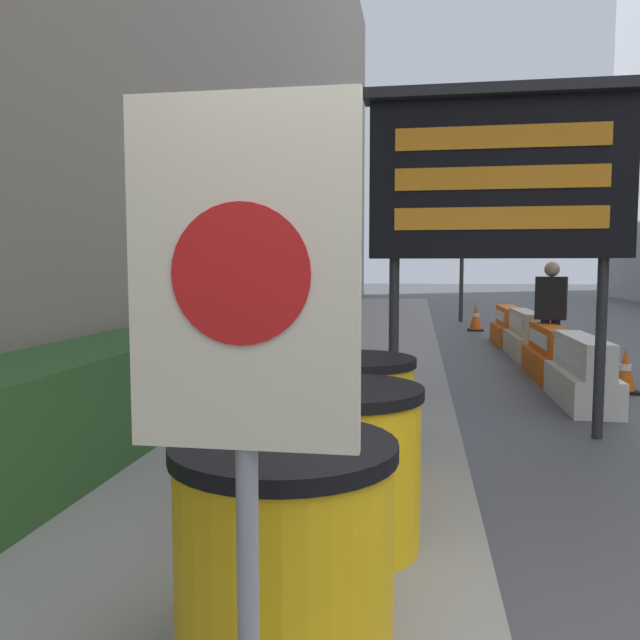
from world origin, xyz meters
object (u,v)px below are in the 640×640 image
object	(u,v)px
barrel_drum_back	(356,418)
jersey_barrier_orange_far	(549,355)
barrel_drum_middle	(345,466)
jersey_barrier_orange_near	(509,327)
traffic_light_near_curb	(463,212)
traffic_cone_near	(476,317)
pedestrian_worker	(551,307)
barrel_drum_foreground	(284,555)
warning_sign	(244,330)
traffic_cone_far	(625,371)
jersey_barrier_cream	(525,337)
message_board	(499,178)
jersey_barrier_white	(582,375)
traffic_cone_mid	(537,339)

from	to	relation	value
barrel_drum_back	jersey_barrier_orange_far	xyz separation A→B (m)	(2.36, 5.28, -0.23)
barrel_drum_middle	jersey_barrier_orange_near	xyz separation A→B (m)	(2.31, 10.52, -0.22)
traffic_light_near_curb	traffic_cone_near	bearing A→B (deg)	-85.72
pedestrian_worker	traffic_cone_near	bearing A→B (deg)	-67.96
barrel_drum_foreground	jersey_barrier_orange_far	world-z (taller)	barrel_drum_foreground
warning_sign	jersey_barrier_orange_far	distance (m)	8.50
warning_sign	jersey_barrier_orange_far	world-z (taller)	warning_sign
traffic_cone_near	traffic_light_near_curb	xyz separation A→B (m)	(-0.20, 2.61, 2.91)
traffic_cone_far	pedestrian_worker	xyz separation A→B (m)	(-0.65, 1.50, 0.73)
jersey_barrier_cream	pedestrian_worker	xyz separation A→B (m)	(0.09, -1.73, 0.65)
barrel_drum_foreground	pedestrian_worker	size ratio (longest dim) A/B	0.51
barrel_drum_middle	message_board	world-z (taller)	message_board
barrel_drum_foreground	jersey_barrier_white	xyz separation A→B (m)	(2.41, 5.54, -0.21)
message_board	jersey_barrier_orange_far	world-z (taller)	message_board
barrel_drum_back	traffic_cone_near	xyz separation A→B (m)	(1.89, 12.07, -0.23)
barrel_drum_middle	jersey_barrier_white	distance (m)	5.03
jersey_barrier_cream	traffic_cone_near	distance (m)	4.65
warning_sign	message_board	bearing A→B (deg)	75.84
message_board	traffic_light_near_curb	bearing A→B (deg)	87.64
traffic_cone_far	traffic_cone_mid	bearing A→B (deg)	99.58
warning_sign	jersey_barrier_cream	xyz separation A→B (m)	(2.37, 10.25, -1.11)
jersey_barrier_white	traffic_light_near_curb	bearing A→B (deg)	93.36
pedestrian_worker	jersey_barrier_cream	bearing A→B (deg)	-69.88
barrel_drum_middle	traffic_cone_near	size ratio (longest dim) A/B	1.24
message_board	jersey_barrier_cream	world-z (taller)	message_board
barrel_drum_middle	traffic_cone_far	bearing A→B (deg)	60.02
barrel_drum_foreground	jersey_barrier_orange_far	xyz separation A→B (m)	(2.41, 7.44, -0.23)
barrel_drum_middle	warning_sign	distance (m)	1.95
traffic_light_near_curb	pedestrian_worker	size ratio (longest dim) A/B	2.63
warning_sign	traffic_light_near_curb	world-z (taller)	traffic_light_near_curb
barrel_drum_foreground	barrel_drum_back	distance (m)	2.16
message_board	pedestrian_worker	size ratio (longest dim) A/B	1.93
barrel_drum_foreground	barrel_drum_middle	world-z (taller)	same
jersey_barrier_orange_near	traffic_cone_mid	bearing A→B (deg)	-84.25
barrel_drum_middle	jersey_barrier_white	xyz separation A→B (m)	(2.31, 4.46, -0.21)
jersey_barrier_cream	traffic_cone_far	bearing A→B (deg)	-77.03
jersey_barrier_orange_far	jersey_barrier_cream	distance (m)	2.16
barrel_drum_foreground	warning_sign	bearing A→B (deg)	-86.58
message_board	jersey_barrier_cream	bearing A→B (deg)	77.91
barrel_drum_foreground	message_board	xyz separation A→B (m)	(1.22, 4.03, 1.91)
traffic_cone_far	warning_sign	bearing A→B (deg)	-113.93
barrel_drum_foreground	traffic_cone_mid	xyz separation A→B (m)	(2.62, 9.56, -0.24)
barrel_drum_back	traffic_cone_far	distance (m)	5.24
jersey_barrier_white	jersey_barrier_cream	distance (m)	4.06
barrel_drum_middle	warning_sign	bearing A→B (deg)	-92.05
barrel_drum_foreground	barrel_drum_back	size ratio (longest dim) A/B	1.00
message_board	jersey_barrier_cream	distance (m)	6.08
jersey_barrier_orange_near	traffic_light_near_curb	xyz separation A→B (m)	(-0.66, 5.24, 2.90)
barrel_drum_foreground	barrel_drum_back	bearing A→B (deg)	88.55
barrel_drum_foreground	traffic_cone_near	bearing A→B (deg)	82.23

